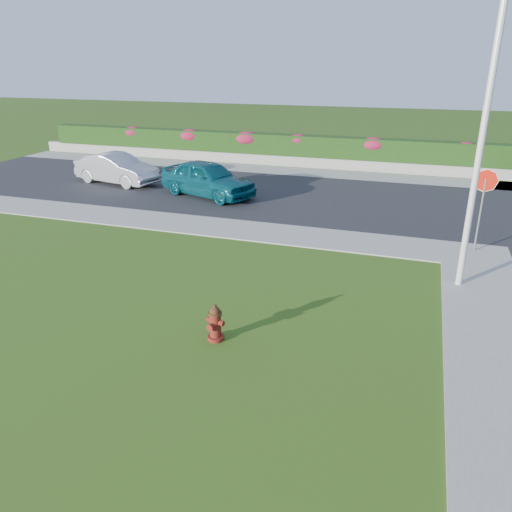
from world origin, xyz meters
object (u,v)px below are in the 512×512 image
(sedan_silver, at_px, (117,169))
(stop_sign, at_px, (484,191))
(utility_pole, at_px, (479,156))
(fire_hydrant, at_px, (215,323))
(sedan_teal, at_px, (208,178))

(sedan_silver, xyz_separation_m, stop_sign, (15.51, -4.32, 1.18))
(sedan_silver, xyz_separation_m, utility_pole, (14.95, -7.13, 2.65))
(fire_hydrant, height_order, sedan_silver, sedan_silver)
(fire_hydrant, xyz_separation_m, sedan_silver, (-9.98, 11.68, 0.35))
(sedan_silver, distance_m, utility_pole, 16.77)
(sedan_silver, height_order, utility_pole, utility_pole)
(fire_hydrant, bearing_deg, utility_pole, 55.27)
(sedan_teal, relative_size, utility_pole, 0.66)
(utility_pole, bearing_deg, stop_sign, 78.72)
(sedan_teal, bearing_deg, fire_hydrant, -135.62)
(fire_hydrant, bearing_deg, sedan_teal, 127.20)
(stop_sign, bearing_deg, utility_pole, -79.10)
(utility_pole, distance_m, stop_sign, 3.21)
(fire_hydrant, distance_m, sedan_teal, 11.94)
(sedan_teal, xyz_separation_m, utility_pole, (9.91, -6.31, 2.59))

